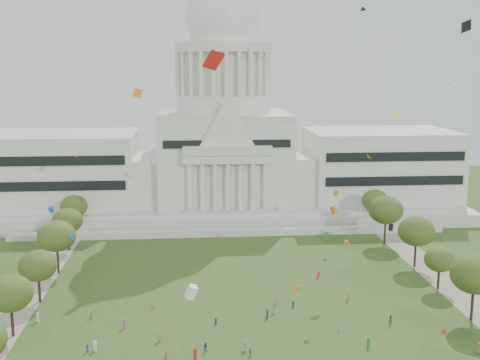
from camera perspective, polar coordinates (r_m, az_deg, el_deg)
name	(u,v)px	position (r m, az deg, el deg)	size (l,w,h in m)	color
capitol	(224,148)	(206.99, -1.53, 3.08)	(160.00, 64.50, 91.30)	beige
path_left	(16,310)	(136.28, -20.44, -11.46)	(8.00, 160.00, 0.04)	gray
path_right	(462,296)	(143.80, 20.28, -10.27)	(8.00, 160.00, 0.04)	gray
row_tree_l_2	(10,293)	(121.11, -20.96, -10.02)	(8.42, 8.42, 11.97)	black
row_tree_r_2	(474,274)	(128.38, 21.35, -8.32)	(9.55, 9.55, 13.58)	black
row_tree_l_3	(38,266)	(136.05, -18.62, -7.71)	(8.12, 8.12, 11.55)	black
row_tree_r_3	(440,259)	(143.93, 18.41, -7.15)	(7.01, 7.01, 9.98)	black
row_tree_l_4	(57,236)	(152.93, -17.00, -5.11)	(9.29, 9.29, 13.21)	black
row_tree_r_4	(416,231)	(157.24, 16.39, -4.68)	(9.19, 9.19, 13.06)	black
row_tree_l_5	(67,221)	(170.97, -16.05, -3.73)	(8.33, 8.33, 11.85)	black
row_tree_r_5	(386,210)	(175.02, 13.67, -2.77)	(9.82, 9.82, 13.96)	black
row_tree_l_6	(74,206)	(188.60, -15.47, -2.41)	(8.19, 8.19, 11.64)	black
row_tree_r_6	(375,201)	(192.71, 12.70, -1.93)	(8.42, 8.42, 11.97)	black
person_0	(479,348)	(117.99, 21.69, -14.60)	(0.95, 0.62, 1.95)	olive
person_2	(391,320)	(124.74, 14.13, -12.72)	(0.94, 0.58, 1.94)	#33723F
person_4	(250,353)	(109.03, 0.98, -16.06)	(0.95, 0.52, 1.62)	#33723F
person_5	(245,345)	(111.21, 0.52, -15.38)	(1.85, 0.73, 2.00)	silver
person_8	(205,347)	(111.05, -3.31, -15.54)	(0.80, 0.50, 1.65)	navy
person_10	(339,327)	(119.93, 9.36, -13.62)	(0.91, 0.50, 1.56)	silver
distant_crowd	(177,336)	(115.49, -6.03, -14.48)	(64.74, 35.05, 1.95)	#33723F
kite_swarm	(266,197)	(105.80, 2.44, -1.61)	(84.97, 103.83, 59.44)	white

